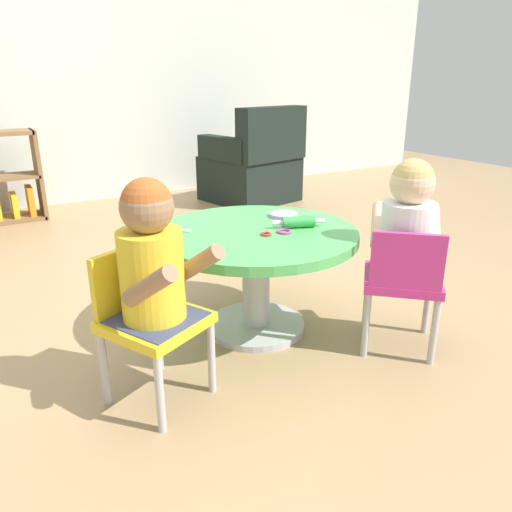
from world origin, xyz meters
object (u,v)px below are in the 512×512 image
at_px(craft_table, 256,255).
at_px(armchair_dark, 253,168).
at_px(child_chair_right, 402,281).
at_px(seated_child_right, 408,224).
at_px(seated_child_left, 152,257).
at_px(rolling_pin, 298,222).
at_px(craft_scissors, 170,231).
at_px(child_chair_left, 148,318).

xyz_separation_m(craft_table, armchair_dark, (1.24, 2.15, -0.04)).
height_order(child_chair_right, seated_child_right, seated_child_right).
xyz_separation_m(craft_table, seated_child_left, (-0.55, -0.27, 0.18)).
height_order(craft_table, seated_child_left, seated_child_left).
bearing_deg(craft_table, rolling_pin, -18.42).
xyz_separation_m(craft_table, seated_child_right, (0.45, -0.42, 0.18)).
bearing_deg(craft_table, seated_child_left, -153.61).
xyz_separation_m(rolling_pin, craft_scissors, (-0.50, 0.23, -0.02)).
relative_size(child_chair_left, rolling_pin, 2.41).
height_order(child_chair_right, rolling_pin, child_chair_right).
bearing_deg(craft_table, seated_child_right, -42.76).
distance_m(child_chair_left, seated_child_right, 1.06).
height_order(seated_child_left, child_chair_right, seated_child_left).
bearing_deg(seated_child_right, rolling_pin, 127.40).
distance_m(seated_child_left, rolling_pin, 0.76).
bearing_deg(craft_table, craft_scissors, 152.51).
relative_size(seated_child_left, seated_child_right, 1.00).
bearing_deg(child_chair_left, craft_table, 22.66).
relative_size(child_chair_left, armchair_dark, 0.63).
height_order(child_chair_left, armchair_dark, armchair_dark).
distance_m(child_chair_left, armchair_dark, 2.99).
relative_size(craft_table, child_chair_left, 1.62).
xyz_separation_m(seated_child_right, rolling_pin, (-0.27, 0.36, -0.04)).
distance_m(child_chair_left, child_chair_right, 1.01).
distance_m(seated_child_left, seated_child_right, 1.01).
bearing_deg(armchair_dark, seated_child_left, -126.48).
relative_size(child_chair_right, rolling_pin, 2.41).
relative_size(seated_child_right, rolling_pin, 2.29).
distance_m(craft_table, child_chair_left, 0.62).
bearing_deg(armchair_dark, craft_table, -120.00).
height_order(child_chair_left, seated_child_right, seated_child_right).
bearing_deg(rolling_pin, craft_scissors, 155.59).
distance_m(armchair_dark, craft_scissors, 2.53).
distance_m(armchair_dark, rolling_pin, 2.46).
distance_m(craft_table, seated_child_left, 0.64).
height_order(child_chair_right, craft_scissors, child_chair_right).
xyz_separation_m(child_chair_right, seated_child_right, (0.03, 0.03, 0.23)).
xyz_separation_m(seated_child_left, craft_scissors, (0.23, 0.44, -0.06)).
height_order(child_chair_left, craft_scissors, child_chair_left).
height_order(child_chair_left, child_chair_right, same).
relative_size(seated_child_left, craft_scissors, 3.64).
bearing_deg(craft_scissors, craft_table, -27.49).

